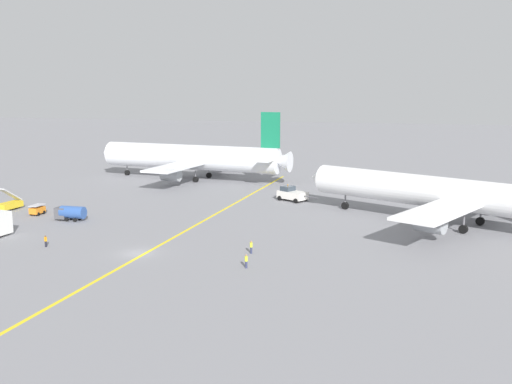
# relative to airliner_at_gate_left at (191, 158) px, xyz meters

# --- Properties ---
(ground_plane) EXTENTS (600.00, 600.00, 0.00)m
(ground_plane) POSITION_rel_airliner_at_gate_left_xyz_m (16.18, -59.51, -5.18)
(ground_plane) COLOR gray
(taxiway_stripe) EXTENTS (4.97, 119.94, 0.01)m
(taxiway_stripe) POSITION_rel_airliner_at_gate_left_xyz_m (17.50, -49.51, -5.17)
(taxiway_stripe) COLOR yellow
(taxiway_stripe) RESTS_ON ground
(airliner_at_gate_left) EXTENTS (49.38, 39.73, 15.99)m
(airliner_at_gate_left) POSITION_rel_airliner_at_gate_left_xyz_m (0.00, 0.00, 0.00)
(airliner_at_gate_left) COLOR white
(airliner_at_gate_left) RESTS_ON ground
(airliner_being_pushed) EXTENTS (49.75, 37.14, 16.09)m
(airliner_being_pushed) POSITION_rel_airliner_at_gate_left_xyz_m (56.54, -33.10, -0.23)
(airliner_being_pushed) COLOR white
(airliner_being_pushed) RESTS_ON ground
(pushback_tug) EXTENTS (8.47, 5.45, 3.02)m
(pushback_tug) POSITION_rel_airliner_at_gate_left_xyz_m (28.11, -19.36, -3.89)
(pushback_tug) COLOR white
(pushback_tug) RESTS_ON ground
(gse_stair_truck_yellow) EXTENTS (2.41, 4.78, 4.06)m
(gse_stair_truck_yellow) POSITION_rel_airliner_at_gate_left_xyz_m (-18.15, -40.58, -4.15)
(gse_stair_truck_yellow) COLOR gold
(gse_stair_truck_yellow) RESTS_ON ground
(gse_baggage_cart_near_cluster) EXTENTS (1.60, 2.73, 1.71)m
(gse_baggage_cart_near_cluster) POSITION_rel_airliner_at_gate_left_xyz_m (-10.86, -42.95, -4.31)
(gse_baggage_cart_near_cluster) COLOR orange
(gse_baggage_cart_near_cluster) RESTS_ON ground
(gse_fuel_bowser_stubby) EXTENTS (4.94, 2.09, 2.40)m
(gse_fuel_bowser_stubby) POSITION_rel_airliner_at_gate_left_xyz_m (-3.01, -45.32, -3.84)
(gse_fuel_bowser_stubby) COLOR #2D5199
(gse_fuel_bowser_stubby) RESTS_ON ground
(ground_crew_marshaller_foreground) EXTENTS (0.36, 0.36, 1.70)m
(ground_crew_marshaller_foreground) POSITION_rel_airliner_at_gate_left_xyz_m (30.37, -55.75, -4.29)
(ground_crew_marshaller_foreground) COLOR #2D3351
(ground_crew_marshaller_foreground) RESTS_ON ground
(ground_crew_wing_walker_right) EXTENTS (0.36, 0.50, 1.69)m
(ground_crew_wing_walker_right) POSITION_rel_airliner_at_gate_left_xyz_m (31.47, -61.78, -4.30)
(ground_crew_wing_walker_right) COLOR #2D3351
(ground_crew_wing_walker_right) RESTS_ON ground
(ground_crew_ramp_agent_by_cones) EXTENTS (0.36, 0.46, 1.60)m
(ground_crew_ramp_agent_by_cones) POSITION_rel_airliner_at_gate_left_xyz_m (2.84, -60.04, -4.34)
(ground_crew_ramp_agent_by_cones) COLOR black
(ground_crew_ramp_agent_by_cones) RESTS_ON ground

